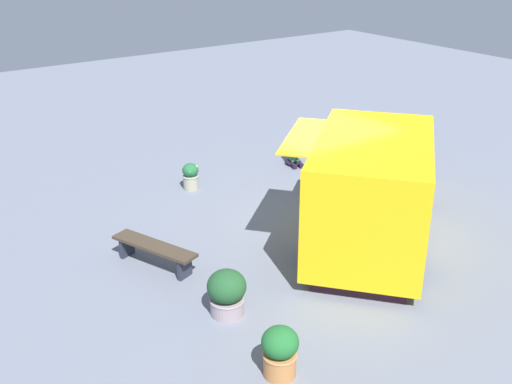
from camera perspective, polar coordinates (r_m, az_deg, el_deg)
ground_plane at (r=13.41m, az=5.06°, el=-3.36°), size 40.00×40.00×0.00m
food_truck at (r=12.77m, az=10.80°, el=0.40°), size 5.54×5.14×2.36m
person_customer at (r=16.81m, az=3.55°, el=3.68°), size 0.57×0.76×0.89m
planter_flowering_near at (r=15.29m, az=-6.09°, el=1.51°), size 0.40×0.40×0.67m
planter_flowering_far at (r=9.12m, az=2.24°, el=-14.51°), size 0.55×0.55×0.80m
planter_flowering_side at (r=10.38m, az=-2.73°, el=-9.24°), size 0.66×0.66×0.82m
plaza_bench at (r=11.92m, az=-9.42°, el=-5.30°), size 1.03×1.87×0.47m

